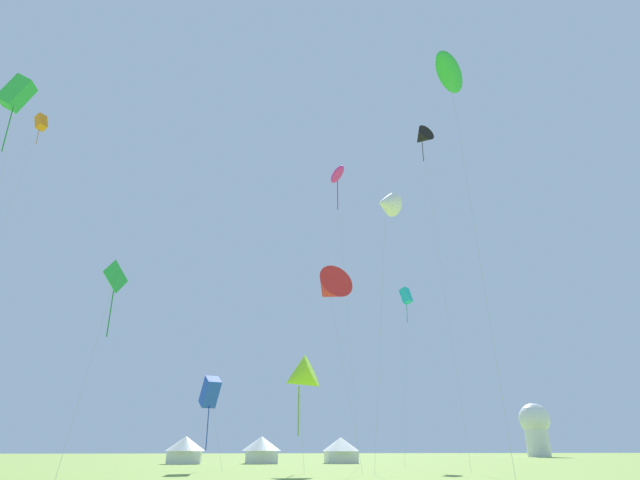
{
  "coord_description": "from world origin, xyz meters",
  "views": [
    {
      "loc": [
        -4.86,
        -3.05,
        1.73
      ],
      "look_at": [
        0.0,
        32.0,
        15.88
      ],
      "focal_mm": 29.29,
      "sensor_mm": 36.0,
      "label": 1
    }
  ],
  "objects_px": {
    "kite_green_parafoil": "(449,73)",
    "festival_tent_left": "(262,448)",
    "kite_red_delta": "(329,289)",
    "observatory_dome": "(535,427)",
    "kite_orange_box": "(41,123)",
    "kite_green_box": "(17,94)",
    "festival_tent_right": "(185,448)",
    "kite_white_delta": "(386,204)",
    "kite_lime_delta": "(299,377)",
    "kite_green_diamond": "(115,281)",
    "kite_cyan_box": "(406,296)",
    "festival_tent_center": "(341,449)",
    "kite_magenta_parafoil": "(337,175)",
    "kite_black_delta": "(422,138)",
    "kite_blue_box": "(210,392)"
  },
  "relations": [
    {
      "from": "kite_green_box",
      "to": "festival_tent_right",
      "type": "relative_size",
      "value": 6.04
    },
    {
      "from": "festival_tent_right",
      "to": "observatory_dome",
      "type": "xyz_separation_m",
      "value": [
        68.89,
        42.59,
        4.31
      ]
    },
    {
      "from": "kite_white_delta",
      "to": "kite_black_delta",
      "type": "bearing_deg",
      "value": 37.41
    },
    {
      "from": "kite_cyan_box",
      "to": "festival_tent_left",
      "type": "relative_size",
      "value": 4.05
    },
    {
      "from": "kite_lime_delta",
      "to": "observatory_dome",
      "type": "bearing_deg",
      "value": 49.95
    },
    {
      "from": "kite_magenta_parafoil",
      "to": "kite_cyan_box",
      "type": "distance_m",
      "value": 17.07
    },
    {
      "from": "kite_green_parafoil",
      "to": "festival_tent_left",
      "type": "xyz_separation_m",
      "value": [
        -8.9,
        44.51,
        -21.06
      ]
    },
    {
      "from": "kite_green_diamond",
      "to": "kite_green_parafoil",
      "type": "height_order",
      "value": "kite_green_parafoil"
    },
    {
      "from": "kite_red_delta",
      "to": "festival_tent_center",
      "type": "xyz_separation_m",
      "value": [
        5.63,
        27.29,
        -12.4
      ]
    },
    {
      "from": "kite_green_parafoil",
      "to": "festival_tent_left",
      "type": "relative_size",
      "value": 4.94
    },
    {
      "from": "kite_lime_delta",
      "to": "kite_green_parafoil",
      "type": "distance_m",
      "value": 25.07
    },
    {
      "from": "kite_orange_box",
      "to": "observatory_dome",
      "type": "xyz_separation_m",
      "value": [
        82.02,
        67.63,
        -23.46
      ]
    },
    {
      "from": "kite_orange_box",
      "to": "festival_tent_left",
      "type": "distance_m",
      "value": 43.48
    },
    {
      "from": "kite_black_delta",
      "to": "kite_blue_box",
      "type": "height_order",
      "value": "kite_black_delta"
    },
    {
      "from": "kite_green_box",
      "to": "observatory_dome",
      "type": "height_order",
      "value": "kite_green_box"
    },
    {
      "from": "kite_orange_box",
      "to": "kite_green_box",
      "type": "xyz_separation_m",
      "value": [
        1.27,
        -7.63,
        -2.36
      ]
    },
    {
      "from": "kite_lime_delta",
      "to": "kite_green_box",
      "type": "bearing_deg",
      "value": -164.55
    },
    {
      "from": "kite_magenta_parafoil",
      "to": "kite_lime_delta",
      "type": "xyz_separation_m",
      "value": [
        -5.78,
        -13.88,
        -26.27
      ]
    },
    {
      "from": "kite_red_delta",
      "to": "observatory_dome",
      "type": "xyz_separation_m",
      "value": [
        55.63,
        69.87,
        -8.05
      ]
    },
    {
      "from": "kite_lime_delta",
      "to": "kite_green_parafoil",
      "type": "height_order",
      "value": "kite_green_parafoil"
    },
    {
      "from": "kite_green_diamond",
      "to": "kite_blue_box",
      "type": "relative_size",
      "value": 1.59
    },
    {
      "from": "festival_tent_right",
      "to": "festival_tent_left",
      "type": "bearing_deg",
      "value": 0.0
    },
    {
      "from": "observatory_dome",
      "to": "kite_green_diamond",
      "type": "bearing_deg",
      "value": -130.67
    },
    {
      "from": "festival_tent_right",
      "to": "observatory_dome",
      "type": "height_order",
      "value": "observatory_dome"
    },
    {
      "from": "festival_tent_left",
      "to": "kite_green_box",
      "type": "bearing_deg",
      "value": -122.66
    },
    {
      "from": "observatory_dome",
      "to": "kite_orange_box",
      "type": "bearing_deg",
      "value": -140.49
    },
    {
      "from": "kite_orange_box",
      "to": "kite_blue_box",
      "type": "relative_size",
      "value": 4.05
    },
    {
      "from": "kite_magenta_parafoil",
      "to": "festival_tent_right",
      "type": "height_order",
      "value": "kite_magenta_parafoil"
    },
    {
      "from": "kite_magenta_parafoil",
      "to": "kite_lime_delta",
      "type": "height_order",
      "value": "kite_magenta_parafoil"
    },
    {
      "from": "kite_green_parafoil",
      "to": "festival_tent_center",
      "type": "distance_m",
      "value": 49.27
    },
    {
      "from": "kite_green_box",
      "to": "observatory_dome",
      "type": "bearing_deg",
      "value": 42.98
    },
    {
      "from": "kite_magenta_parafoil",
      "to": "kite_cyan_box",
      "type": "xyz_separation_m",
      "value": [
        8.12,
        0.92,
        -14.98
      ]
    },
    {
      "from": "festival_tent_left",
      "to": "kite_green_diamond",
      "type": "bearing_deg",
      "value": -104.56
    },
    {
      "from": "kite_red_delta",
      "to": "festival_tent_right",
      "type": "height_order",
      "value": "kite_red_delta"
    },
    {
      "from": "kite_green_box",
      "to": "kite_cyan_box",
      "type": "xyz_separation_m",
      "value": [
        36.69,
        21.1,
        -8.84
      ]
    },
    {
      "from": "kite_orange_box",
      "to": "kite_lime_delta",
      "type": "bearing_deg",
      "value": -3.17
    },
    {
      "from": "kite_red_delta",
      "to": "kite_magenta_parafoil",
      "type": "bearing_deg",
      "value": 76.9
    },
    {
      "from": "festival_tent_center",
      "to": "festival_tent_left",
      "type": "bearing_deg",
      "value": 180.0
    },
    {
      "from": "kite_lime_delta",
      "to": "kite_green_diamond",
      "type": "bearing_deg",
      "value": -133.96
    },
    {
      "from": "kite_white_delta",
      "to": "festival_tent_left",
      "type": "relative_size",
      "value": 4.71
    },
    {
      "from": "kite_cyan_box",
      "to": "kite_green_parafoil",
      "type": "height_order",
      "value": "kite_green_parafoil"
    },
    {
      "from": "kite_black_delta",
      "to": "festival_tent_right",
      "type": "relative_size",
      "value": 6.77
    },
    {
      "from": "kite_green_diamond",
      "to": "observatory_dome",
      "type": "height_order",
      "value": "kite_green_diamond"
    },
    {
      "from": "kite_blue_box",
      "to": "kite_cyan_box",
      "type": "xyz_separation_m",
      "value": [
        21.03,
        10.26,
        12.11
      ]
    },
    {
      "from": "kite_orange_box",
      "to": "kite_red_delta",
      "type": "xyz_separation_m",
      "value": [
        26.39,
        -2.25,
        -15.41
      ]
    },
    {
      "from": "kite_white_delta",
      "to": "kite_green_parafoil",
      "type": "relative_size",
      "value": 0.95
    },
    {
      "from": "kite_green_box",
      "to": "kite_green_parafoil",
      "type": "xyz_separation_m",
      "value": [
        29.84,
        -11.84,
        -4.33
      ]
    },
    {
      "from": "kite_cyan_box",
      "to": "kite_red_delta",
      "type": "bearing_deg",
      "value": -126.35
    },
    {
      "from": "kite_cyan_box",
      "to": "observatory_dome",
      "type": "height_order",
      "value": "kite_cyan_box"
    },
    {
      "from": "kite_cyan_box",
      "to": "observatory_dome",
      "type": "xyz_separation_m",
      "value": [
        44.06,
        54.15,
        -12.26
      ]
    }
  ]
}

